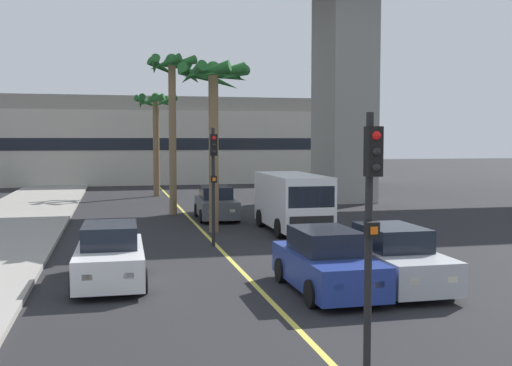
# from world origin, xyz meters

# --- Properties ---
(lane_stripe_center) EXTENTS (0.14, 56.00, 0.01)m
(lane_stripe_center) POSITION_xyz_m (0.00, 24.00, 0.00)
(lane_stripe_center) COLOR #DBCC4C
(lane_stripe_center) RESTS_ON ground
(pier_building_backdrop) EXTENTS (37.80, 8.04, 7.43)m
(pier_building_backdrop) POSITION_xyz_m (0.00, 53.97, 3.66)
(pier_building_backdrop) COLOR beige
(pier_building_backdrop) RESTS_ON ground
(car_queue_front) EXTENTS (1.96, 4.16, 1.56)m
(car_queue_front) POSITION_xyz_m (1.18, 27.45, 0.72)
(car_queue_front) COLOR #4C5156
(car_queue_front) RESTS_ON ground
(car_queue_second) EXTENTS (1.86, 4.11, 1.56)m
(car_queue_second) POSITION_xyz_m (1.57, 13.05, 0.72)
(car_queue_second) COLOR navy
(car_queue_second) RESTS_ON ground
(car_queue_third) EXTENTS (1.86, 4.11, 1.56)m
(car_queue_third) POSITION_xyz_m (3.43, 13.16, 0.72)
(car_queue_third) COLOR #B7BABF
(car_queue_third) RESTS_ON ground
(car_queue_fourth) EXTENTS (1.89, 4.13, 1.56)m
(car_queue_fourth) POSITION_xyz_m (-3.67, 15.21, 0.72)
(car_queue_fourth) COLOR white
(car_queue_fourth) RESTS_ON ground
(delivery_van) EXTENTS (2.17, 5.26, 2.36)m
(delivery_van) POSITION_xyz_m (3.60, 22.88, 1.29)
(delivery_van) COLOR white
(delivery_van) RESTS_ON ground
(traffic_light_median_near) EXTENTS (0.24, 0.37, 4.20)m
(traffic_light_median_near) POSITION_xyz_m (0.31, 7.55, 2.71)
(traffic_light_median_near) COLOR black
(traffic_light_median_near) RESTS_ON ground
(traffic_light_median_far) EXTENTS (0.24, 0.37, 4.20)m
(traffic_light_median_far) POSITION_xyz_m (-0.12, 20.07, 2.71)
(traffic_light_median_far) COLOR black
(traffic_light_median_far) RESTS_ON ground
(palm_tree_near_median) EXTENTS (2.57, 2.71, 8.06)m
(palm_tree_near_median) POSITION_xyz_m (-0.64, 29.75, 6.29)
(palm_tree_near_median) COLOR brown
(palm_tree_near_median) RESTS_ON ground
(palm_tree_mid_median) EXTENTS (2.91, 3.04, 6.90)m
(palm_tree_mid_median) POSITION_xyz_m (-0.75, 40.17, 5.34)
(palm_tree_mid_median) COLOR brown
(palm_tree_mid_median) RESTS_ON ground
(palm_tree_far_median) EXTENTS (3.03, 3.02, 6.94)m
(palm_tree_far_median) POSITION_xyz_m (0.45, 23.44, 5.69)
(palm_tree_far_median) COLOR brown
(palm_tree_far_median) RESTS_ON ground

